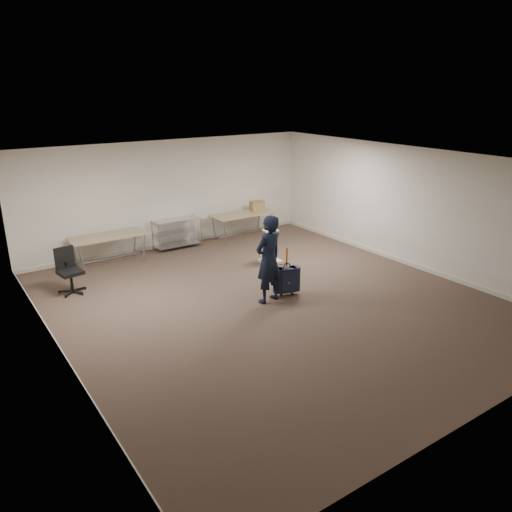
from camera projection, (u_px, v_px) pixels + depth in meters
ground at (270, 301)px, 9.98m from camera, size 9.00×9.00×0.00m
room_shell at (234, 278)px, 11.05m from camera, size 8.00×9.00×9.00m
folding_table_left at (108, 237)px, 11.84m from camera, size 1.80×0.75×0.73m
folding_table_right at (243, 215)px, 13.86m from camera, size 1.80×0.75×0.73m
wire_shelf at (177, 232)px, 13.12m from camera, size 1.22×0.47×0.80m
person at (269, 259)px, 9.72m from camera, size 0.72×0.54×1.77m
suitcase at (287, 280)px, 10.16m from camera, size 0.42×0.31×1.02m
office_chair at (70, 279)px, 10.34m from camera, size 0.58×0.58×0.95m
equipment_cart at (270, 255)px, 12.05m from camera, size 0.51×0.51×0.84m
cardboard_box at (257, 206)px, 14.09m from camera, size 0.41×0.34×0.28m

